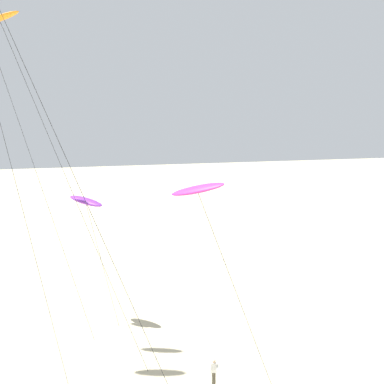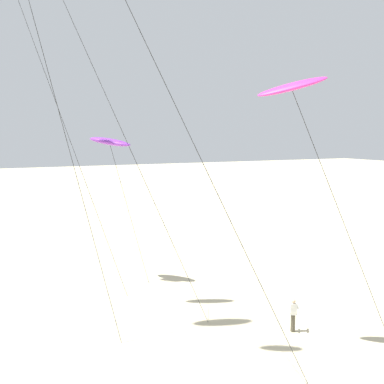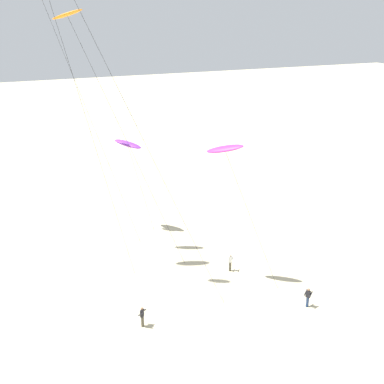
{
  "view_description": "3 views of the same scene",
  "coord_description": "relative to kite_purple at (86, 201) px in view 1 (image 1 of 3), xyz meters",
  "views": [
    {
      "loc": [
        -4.98,
        -20.79,
        15.83
      ],
      "look_at": [
        3.97,
        8.91,
        11.02
      ],
      "focal_mm": 49.28,
      "sensor_mm": 36.0,
      "label": 1
    },
    {
      "loc": [
        -9.24,
        -10.76,
        9.72
      ],
      "look_at": [
        2.27,
        13.16,
        6.31
      ],
      "focal_mm": 41.6,
      "sensor_mm": 36.0,
      "label": 2
    },
    {
      "loc": [
        -12.38,
        -27.26,
        22.26
      ],
      "look_at": [
        1.6,
        8.15,
        7.22
      ],
      "focal_mm": 44.76,
      "sensor_mm": 36.0,
      "label": 3
    }
  ],
  "objects": [
    {
      "name": "kite_flyer_furthest",
      "position": [
        5.91,
        -11.59,
        -8.38
      ],
      "size": [
        0.68,
        0.66,
        1.67
      ],
      "color": "#4C4738",
      "rests_on": "ground"
    },
    {
      "name": "kite_purple",
      "position": [
        0.0,
        0.0,
        0.0
      ],
      "size": [
        3.36,
        3.03,
        9.75
      ],
      "color": "purple",
      "rests_on": "ground"
    },
    {
      "name": "kite_orange",
      "position": [
        -5.05,
        -2.94,
        11.88
      ],
      "size": [
        9.14,
        6.77,
        22.0
      ],
      "color": "orange",
      "rests_on": "ground"
    },
    {
      "name": "kite_magenta",
      "position": [
        4.58,
        -12.72,
        2.44
      ],
      "size": [
        5.25,
        4.16,
        12.41
      ],
      "color": "#D8339E",
      "rests_on": "ground"
    }
  ]
}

